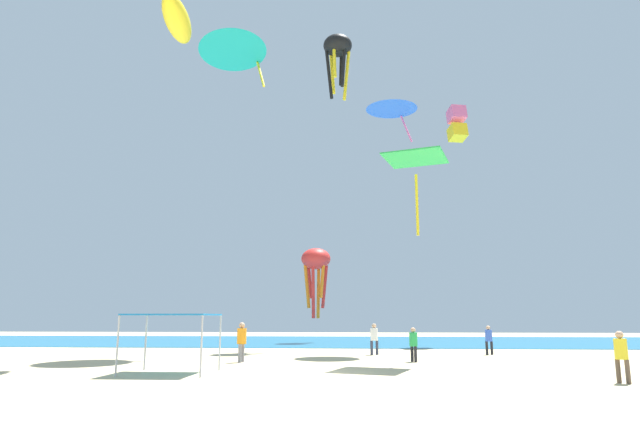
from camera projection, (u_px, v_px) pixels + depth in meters
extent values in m
cube|color=#D1BA8C|center=(301.00, 375.00, 20.44)|extent=(110.00, 110.00, 0.10)
cube|color=#1E6B93|center=(334.00, 341.00, 47.56)|extent=(110.00, 22.62, 0.03)
cylinder|color=#B2B2B7|center=(117.00, 346.00, 19.42)|extent=(0.07, 0.07, 2.21)
cylinder|color=#B2B2B7|center=(201.00, 346.00, 19.20)|extent=(0.07, 0.07, 2.21)
cylinder|color=#B2B2B7|center=(146.00, 342.00, 22.00)|extent=(0.07, 0.07, 2.21)
cylinder|color=#B2B2B7|center=(220.00, 343.00, 21.77)|extent=(0.07, 0.07, 2.21)
cube|color=#1972B7|center=(173.00, 315.00, 20.80)|extent=(3.22, 2.69, 0.06)
cylinder|color=brown|center=(618.00, 371.00, 17.50)|extent=(0.15, 0.15, 0.77)
cylinder|color=brown|center=(628.00, 372.00, 17.26)|extent=(0.15, 0.15, 0.77)
cylinder|color=yellow|center=(621.00, 349.00, 17.51)|extent=(0.40, 0.40, 0.67)
sphere|color=tan|center=(619.00, 335.00, 17.59)|extent=(0.25, 0.25, 0.25)
cylinder|color=black|center=(412.00, 354.00, 25.74)|extent=(0.15, 0.15, 0.75)
cylinder|color=black|center=(416.00, 354.00, 25.48)|extent=(0.15, 0.15, 0.75)
cylinder|color=green|center=(413.00, 339.00, 25.74)|extent=(0.39, 0.39, 0.65)
sphere|color=tan|center=(413.00, 330.00, 25.82)|extent=(0.24, 0.24, 0.24)
cylinder|color=black|center=(487.00, 348.00, 30.60)|extent=(0.15, 0.15, 0.75)
cylinder|color=black|center=(492.00, 348.00, 30.62)|extent=(0.15, 0.15, 0.75)
cylinder|color=blue|center=(489.00, 336.00, 30.74)|extent=(0.39, 0.39, 0.65)
sphere|color=tan|center=(488.00, 328.00, 30.82)|extent=(0.25, 0.25, 0.25)
cylinder|color=#33384C|center=(377.00, 348.00, 30.53)|extent=(0.16, 0.16, 0.81)
cylinder|color=#33384C|center=(372.00, 348.00, 30.49)|extent=(0.16, 0.16, 0.81)
cylinder|color=white|center=(374.00, 334.00, 30.65)|extent=(0.42, 0.42, 0.70)
sphere|color=tan|center=(374.00, 326.00, 30.74)|extent=(0.26, 0.26, 0.26)
cylinder|color=slate|center=(240.00, 353.00, 25.31)|extent=(0.17, 0.17, 0.86)
cylinder|color=slate|center=(243.00, 353.00, 25.64)|extent=(0.17, 0.17, 0.86)
cylinder|color=orange|center=(242.00, 336.00, 25.62)|extent=(0.45, 0.45, 0.75)
sphere|color=tan|center=(242.00, 325.00, 25.72)|extent=(0.28, 0.28, 0.28)
cone|color=teal|center=(233.00, 46.00, 34.71)|extent=(6.02, 6.05, 1.56)
cylinder|color=yellow|center=(260.00, 71.00, 35.21)|extent=(1.09, 1.87, 3.00)
ellipsoid|color=red|center=(316.00, 259.00, 45.66)|extent=(3.58, 3.58, 1.83)
cylinder|color=red|center=(310.00, 282.00, 45.86)|extent=(0.49, 0.47, 2.84)
cylinder|color=orange|center=(307.00, 286.00, 45.05)|extent=(0.63, 0.39, 3.68)
cylinder|color=red|center=(313.00, 291.00, 44.42)|extent=(0.38, 0.72, 4.52)
cylinder|color=orange|center=(322.00, 281.00, 44.76)|extent=(0.49, 0.47, 2.84)
cylinder|color=red|center=(325.00, 287.00, 45.41)|extent=(0.63, 0.39, 3.68)
cylinder|color=orange|center=(318.00, 292.00, 45.89)|extent=(0.38, 0.72, 4.52)
ellipsoid|color=yellow|center=(177.00, 20.00, 28.18)|extent=(2.07, 4.57, 1.51)
cone|color=purple|center=(178.00, 8.00, 28.30)|extent=(0.80, 0.73, 0.58)
cube|color=pink|center=(457.00, 115.00, 45.56)|extent=(1.64, 1.80, 1.42)
cube|color=yellow|center=(457.00, 133.00, 45.27)|extent=(1.64, 1.80, 1.42)
cube|color=green|center=(415.00, 158.00, 26.42)|extent=(3.64, 3.64, 0.07)
cylinder|color=yellow|center=(417.00, 205.00, 25.99)|extent=(0.17, 0.17, 3.07)
cone|color=blue|center=(391.00, 105.00, 35.52)|extent=(4.87, 4.87, 0.67)
cylinder|color=pink|center=(405.00, 126.00, 36.33)|extent=(0.93, 0.84, 2.56)
ellipsoid|color=black|center=(338.00, 46.00, 42.31)|extent=(2.91, 2.91, 1.65)
cylinder|color=black|center=(341.00, 70.00, 42.62)|extent=(0.34, 0.49, 2.57)
cylinder|color=yellow|center=(332.00, 74.00, 42.47)|extent=(0.47, 0.50, 3.33)
cylinder|color=black|center=(329.00, 75.00, 41.77)|extent=(0.65, 0.33, 4.08)
cylinder|color=yellow|center=(335.00, 62.00, 41.35)|extent=(0.34, 0.49, 2.57)
cylinder|color=black|center=(343.00, 67.00, 41.37)|extent=(0.47, 0.50, 3.33)
cylinder|color=yellow|center=(347.00, 76.00, 41.93)|extent=(0.65, 0.33, 4.08)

